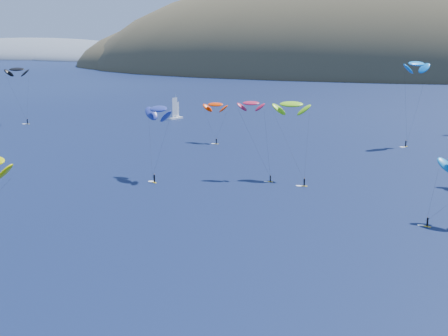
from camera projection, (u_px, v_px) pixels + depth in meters
island at (415, 83)px, 571.72m from camera, size 730.00×300.00×210.00m
headland at (50, 59)px, 870.78m from camera, size 460.00×250.00×60.00m
sailboat at (176, 117)px, 259.84m from camera, size 8.58×8.04×10.25m
kitesurfer_1 at (215, 105)px, 204.82m from camera, size 8.67×7.12×14.68m
kitesurfer_3 at (291, 104)px, 154.00m from camera, size 10.29×11.88×20.85m
kitesurfer_4 at (417, 64)px, 195.38m from camera, size 10.39×10.36×28.79m
kitesurfer_9 at (251, 103)px, 154.37m from camera, size 10.23×7.23×20.37m
kitesurfer_10 at (158, 109)px, 154.54m from camera, size 10.68×12.54×19.94m
kitesurfer_12 at (17, 69)px, 244.93m from camera, size 10.54×6.24×23.87m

